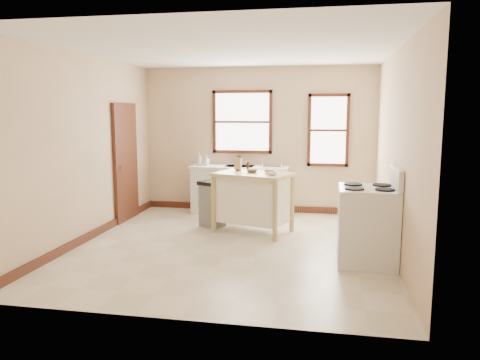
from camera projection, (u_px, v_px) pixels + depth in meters
name	position (u px, v px, depth m)	size (l,w,h in m)	color
floor	(232.00, 246.00, 6.87)	(5.00, 5.00, 0.00)	beige
ceiling	(231.00, 50.00, 6.46)	(5.00, 5.00, 0.00)	white
wall_back	(258.00, 140.00, 9.09)	(4.50, 0.04, 2.80)	beige
wall_left	(86.00, 148.00, 7.07)	(0.04, 5.00, 2.80)	beige
wall_right	(396.00, 153.00, 6.25)	(0.04, 5.00, 2.80)	beige
window_main	(242.00, 122.00, 9.08)	(1.17, 0.06, 1.22)	black
window_side	(328.00, 130.00, 8.80)	(0.77, 0.06, 1.37)	black
door_left	(126.00, 162.00, 8.38)	(0.06, 0.90, 2.10)	black
baseboard_back	(257.00, 208.00, 9.26)	(4.50, 0.04, 0.12)	black
baseboard_left	(92.00, 235.00, 7.26)	(0.04, 5.00, 0.12)	black
sink_counter	(240.00, 190.00, 8.99)	(1.86, 0.62, 0.92)	silver
faucet	(241.00, 159.00, 9.08)	(0.03, 0.03, 0.22)	silver
soap_bottle_a	(199.00, 159.00, 9.02)	(0.09, 0.09, 0.23)	#B2B2B2
soap_bottle_b	(206.00, 160.00, 9.03)	(0.09, 0.09, 0.19)	#B2B2B2
dish_rack	(273.00, 165.00, 8.75)	(0.37, 0.28, 0.09)	silver
kitchen_island	(253.00, 203.00, 7.58)	(1.19, 0.76, 0.98)	#D4BD7C
knife_block	(238.00, 164.00, 7.80)	(0.10, 0.10, 0.20)	tan
pepper_grinder	(248.00, 166.00, 7.81)	(0.04, 0.04, 0.15)	#3C1E10
bowl_a	(252.00, 171.00, 7.52)	(0.19, 0.19, 0.05)	brown
bowl_b	(269.00, 172.00, 7.44)	(0.17, 0.17, 0.04)	brown
bowl_c	(272.00, 174.00, 7.21)	(0.16, 0.16, 0.05)	silver
trash_bin	(212.00, 204.00, 7.98)	(0.40, 0.34, 0.78)	gray
gas_stove	(367.00, 215.00, 6.03)	(0.79, 0.81, 1.26)	silver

